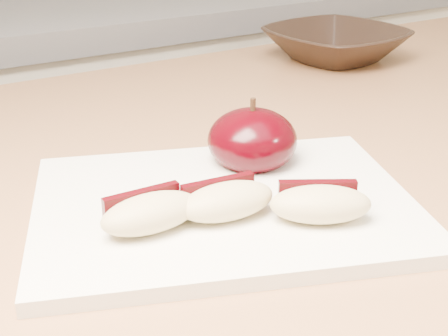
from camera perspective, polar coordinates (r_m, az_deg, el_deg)
cutting_board at (r=0.46m, az=0.00°, el=-3.47°), size 0.33×0.28×0.01m
apple_half at (r=0.51m, az=2.60°, el=2.57°), size 0.08×0.08×0.06m
apple_wedge_a at (r=0.41m, az=-6.81°, el=-4.03°), size 0.07×0.04×0.03m
apple_wedge_b at (r=0.43m, az=0.17°, el=-2.98°), size 0.07×0.04×0.03m
apple_wedge_c at (r=0.43m, az=8.78°, el=-3.20°), size 0.08×0.06×0.03m
bowl at (r=0.87m, az=10.14°, el=11.08°), size 0.19×0.19×0.04m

